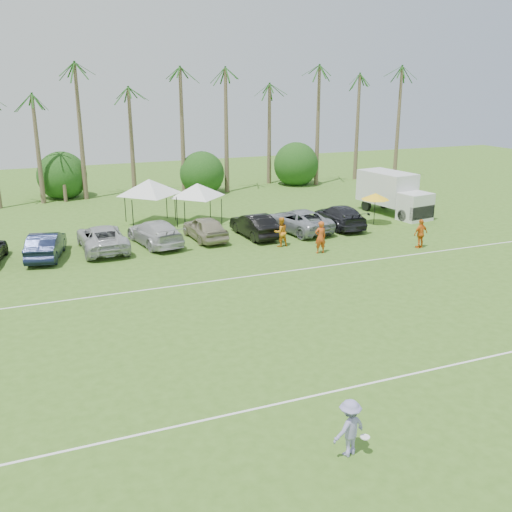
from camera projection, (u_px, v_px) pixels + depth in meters
name	position (u px, v px, depth m)	size (l,w,h in m)	color
ground	(368.00, 423.00, 17.35)	(120.00, 120.00, 0.00)	#3D661E
field_lines	(266.00, 323.00, 24.44)	(80.00, 12.10, 0.01)	white
palm_tree_3	(27.00, 79.00, 45.20)	(2.40, 2.40, 11.90)	brown
palm_tree_4	(82.00, 112.00, 47.39)	(2.40, 2.40, 8.90)	brown
palm_tree_5	(130.00, 100.00, 48.56)	(2.40, 2.40, 9.90)	brown
palm_tree_6	(175.00, 89.00, 49.73)	(2.40, 2.40, 10.90)	brown
palm_tree_7	(219.00, 79.00, 50.91)	(2.40, 2.40, 11.90)	brown
palm_tree_8	(270.00, 108.00, 53.45)	(2.40, 2.40, 8.90)	brown
palm_tree_9	(317.00, 98.00, 54.98)	(2.40, 2.40, 9.90)	brown
palm_tree_10	(362.00, 88.00, 56.51)	(2.40, 2.40, 10.90)	brown
palm_tree_11	(397.00, 79.00, 57.68)	(2.40, 2.40, 11.90)	brown
bush_tree_1	(63.00, 179.00, 49.24)	(4.00, 4.00, 4.00)	brown
bush_tree_2	(197.00, 171.00, 53.52)	(4.00, 4.00, 4.00)	brown
bush_tree_3	(293.00, 166.00, 57.09)	(4.00, 4.00, 4.00)	brown
sideline_player_a	(320.00, 237.00, 34.11)	(0.72, 0.47, 1.98)	#CA4A16
sideline_player_b	(281.00, 232.00, 35.53)	(0.90, 0.70, 1.86)	orange
sideline_player_c	(421.00, 234.00, 35.20)	(1.07, 0.44, 1.82)	orange
box_truck	(394.00, 192.00, 43.91)	(3.25, 6.47, 3.19)	silver
canopy_tent_left	(149.00, 179.00, 40.28)	(4.74, 4.74, 3.84)	black
canopy_tent_right	(197.00, 183.00, 40.82)	(4.19, 4.19, 3.40)	black
market_umbrella	(375.00, 196.00, 40.71)	(2.04, 2.04, 2.27)	black
frisbee_player	(350.00, 428.00, 15.67)	(1.21, 0.88, 1.68)	#8E88C1
parked_car_1	(46.00, 245.00, 33.24)	(1.64, 4.71, 1.55)	black
parked_car_2	(102.00, 238.00, 34.79)	(2.57, 5.58, 1.55)	#B5B6B7
parked_car_3	(155.00, 233.00, 35.99)	(2.17, 5.35, 1.55)	#BBBBBB
parked_car_4	(205.00, 228.00, 37.10)	(1.83, 4.55, 1.55)	tan
parked_car_5	(254.00, 225.00, 37.81)	(1.64, 4.71, 1.55)	black
parked_car_6	(298.00, 220.00, 39.10)	(2.57, 5.58, 1.55)	#8F939B
parked_car_7	(339.00, 216.00, 40.30)	(2.17, 5.35, 1.55)	black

